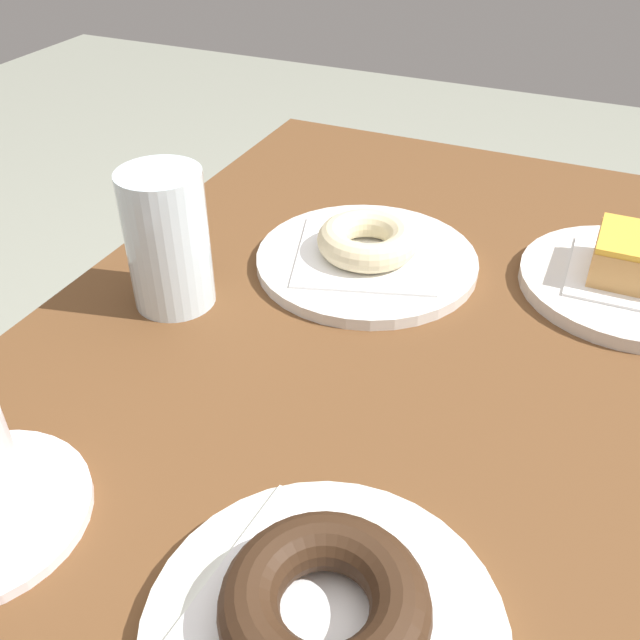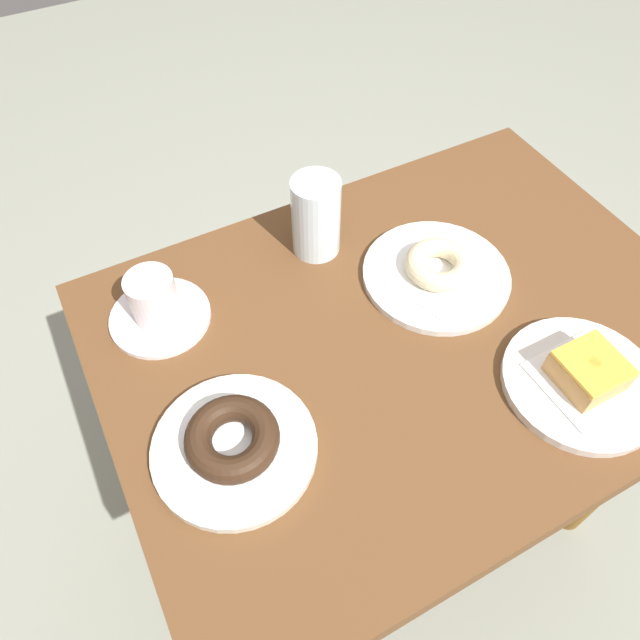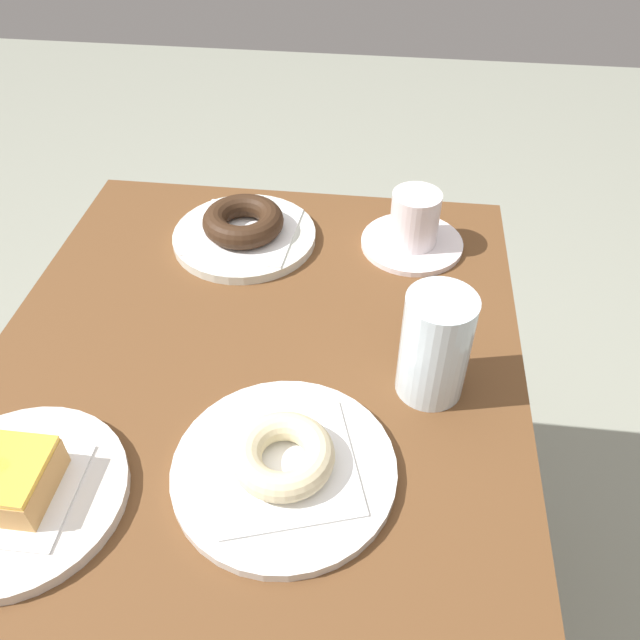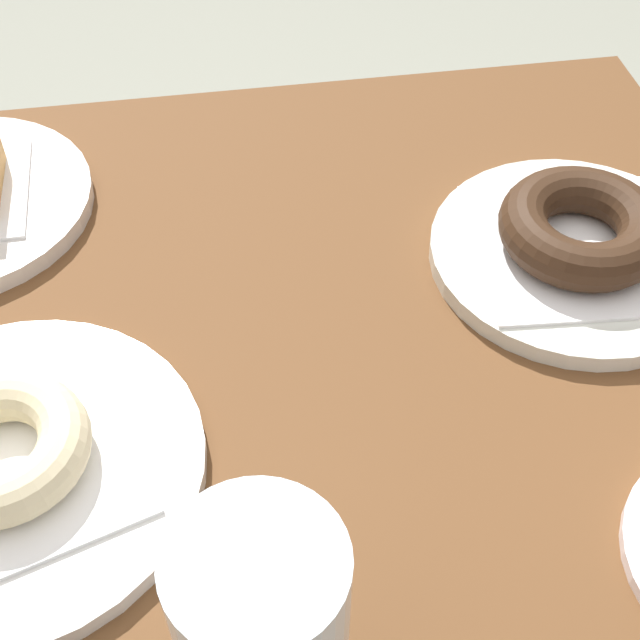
# 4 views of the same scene
# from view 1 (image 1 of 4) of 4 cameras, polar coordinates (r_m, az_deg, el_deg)

# --- Properties ---
(table) EXTENTS (0.91, 0.66, 0.72)m
(table) POSITION_cam_1_polar(r_m,az_deg,el_deg) (0.73, 5.69, -7.51)
(table) COLOR brown
(table) RESTS_ON ground_plane
(plate_glazed_square) EXTENTS (0.22, 0.22, 0.01)m
(plate_glazed_square) POSITION_cam_1_polar(r_m,az_deg,el_deg) (0.77, 23.94, 2.73)
(plate_glazed_square) COLOR silver
(plate_glazed_square) RESTS_ON table
(napkin_glazed_square) EXTENTS (0.12, 0.12, 0.00)m
(napkin_glazed_square) POSITION_cam_1_polar(r_m,az_deg,el_deg) (0.77, 24.10, 3.27)
(napkin_glazed_square) COLOR white
(napkin_glazed_square) RESTS_ON plate_glazed_square
(donut_glazed_square) EXTENTS (0.08, 0.08, 0.04)m
(donut_glazed_square) POSITION_cam_1_polar(r_m,az_deg,el_deg) (0.76, 24.52, 4.71)
(donut_glazed_square) COLOR tan
(donut_glazed_square) RESTS_ON napkin_glazed_square
(plate_chocolate_ring) EXTENTS (0.21, 0.21, 0.01)m
(plate_chocolate_ring) POSITION_cam_1_polar(r_m,az_deg,el_deg) (0.45, 0.37, -24.10)
(plate_chocolate_ring) COLOR silver
(plate_chocolate_ring) RESTS_ON table
(napkin_chocolate_ring) EXTENTS (0.16, 0.16, 0.00)m
(napkin_chocolate_ring) POSITION_cam_1_polar(r_m,az_deg,el_deg) (0.44, 0.37, -23.55)
(napkin_chocolate_ring) COLOR white
(napkin_chocolate_ring) RESTS_ON plate_chocolate_ring
(donut_chocolate_ring) EXTENTS (0.12, 0.12, 0.04)m
(donut_chocolate_ring) POSITION_cam_1_polar(r_m,az_deg,el_deg) (0.42, 0.38, -22.24)
(donut_chocolate_ring) COLOR #352113
(donut_chocolate_ring) RESTS_ON napkin_chocolate_ring
(plate_sugar_ring) EXTENTS (0.23, 0.23, 0.01)m
(plate_sugar_ring) POSITION_cam_1_polar(r_m,az_deg,el_deg) (0.75, 3.82, 4.88)
(plate_sugar_ring) COLOR silver
(plate_sugar_ring) RESTS_ON table
(napkin_sugar_ring) EXTENTS (0.18, 0.18, 0.00)m
(napkin_sugar_ring) POSITION_cam_1_polar(r_m,az_deg,el_deg) (0.74, 3.85, 5.39)
(napkin_sugar_ring) COLOR white
(napkin_sugar_ring) RESTS_ON plate_sugar_ring
(donut_sugar_ring) EXTENTS (0.11, 0.11, 0.03)m
(donut_sugar_ring) POSITION_cam_1_polar(r_m,az_deg,el_deg) (0.73, 3.90, 6.53)
(donut_sugar_ring) COLOR beige
(donut_sugar_ring) RESTS_ON napkin_sugar_ring
(water_glass) EXTENTS (0.08, 0.08, 0.14)m
(water_glass) POSITION_cam_1_polar(r_m,az_deg,el_deg) (0.67, -12.33, 6.40)
(water_glass) COLOR silver
(water_glass) RESTS_ON table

